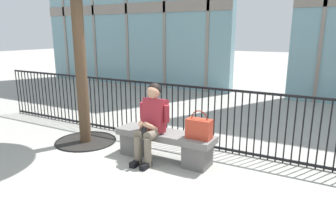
# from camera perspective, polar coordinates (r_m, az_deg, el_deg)

# --- Properties ---
(ground_plane) EXTENTS (60.00, 60.00, 0.00)m
(ground_plane) POSITION_cam_1_polar(r_m,az_deg,el_deg) (4.99, -0.57, -8.62)
(ground_plane) COLOR #9E9B93
(stone_bench) EXTENTS (1.60, 0.44, 0.45)m
(stone_bench) POSITION_cam_1_polar(r_m,az_deg,el_deg) (4.89, -0.58, -5.69)
(stone_bench) COLOR slate
(stone_bench) RESTS_ON ground
(seated_person_with_phone) EXTENTS (0.52, 0.66, 1.21)m
(seated_person_with_phone) POSITION_cam_1_polar(r_m,az_deg,el_deg) (4.75, -3.07, -1.52)
(seated_person_with_phone) COLOR #6B6051
(seated_person_with_phone) RESTS_ON ground
(handbag_on_bench) EXTENTS (0.37, 0.19, 0.42)m
(handbag_on_bench) POSITION_cam_1_polar(r_m,az_deg,el_deg) (4.53, 5.72, -3.01)
(handbag_on_bench) COLOR #B23823
(handbag_on_bench) RESTS_ON stone_bench
(plaza_railing) EXTENTS (9.28, 0.04, 1.08)m
(plaza_railing) POSITION_cam_1_polar(r_m,az_deg,el_deg) (5.46, 3.43, -0.59)
(plaza_railing) COLOR black
(plaza_railing) RESTS_ON ground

